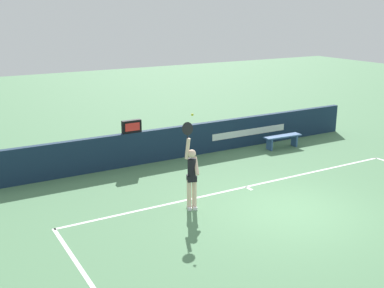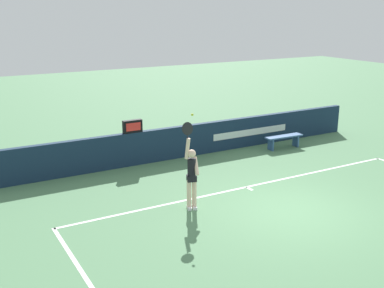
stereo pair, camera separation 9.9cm
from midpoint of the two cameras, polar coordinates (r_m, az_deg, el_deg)
The scene contains 7 objects.
ground_plane at distance 12.73m, azimuth 11.99°, elevation -7.83°, with size 60.00×60.00×0.00m, color #518156.
court_lines at distance 12.20m, azimuth 14.47°, elevation -9.06°, with size 11.27×5.73×0.00m.
back_wall at distance 16.80m, azimuth -0.29°, elevation 0.41°, with size 14.30×0.21×1.11m.
speed_display at distance 15.73m, azimuth -6.90°, elevation 2.10°, with size 0.64×0.17×0.42m.
tennis_player at distance 12.27m, azimuth 0.17°, elevation -3.57°, with size 0.44×0.41×2.34m.
tennis_ball at distance 11.92m, azimuth 0.27°, elevation 3.50°, with size 0.07×0.07×0.07m.
courtside_bench_near at distance 18.10m, azimuth 10.97°, elevation 0.62°, with size 1.52×0.43×0.48m.
Camera 2 is at (-7.84, -8.65, 5.05)m, focal length 44.96 mm.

